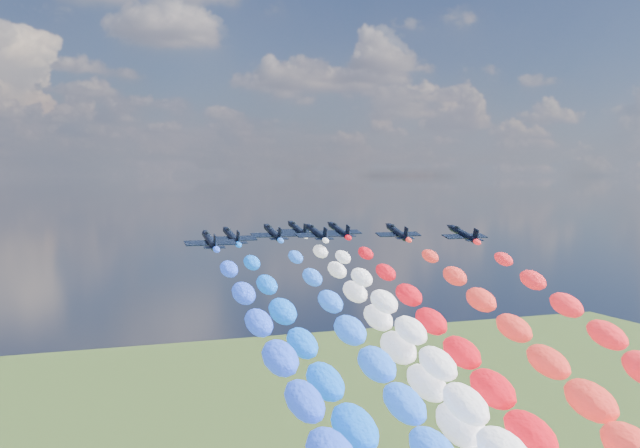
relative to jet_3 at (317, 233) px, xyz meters
name	(u,v)px	position (x,y,z in m)	size (l,w,h in m)	color
jet_0	(210,240)	(-24.88, -10.95, 0.00)	(9.31, 12.48, 2.75)	black
jet_1	(232,236)	(-18.81, -3.11, 0.00)	(9.31, 12.48, 2.75)	black
jet_2	(273,233)	(-8.46, 3.21, 0.00)	(9.31, 12.48, 2.75)	black
jet_3	(317,233)	(0.00, 0.00, 0.00)	(9.31, 12.48, 2.75)	black
jet_4	(298,229)	(-0.09, 11.81, 0.00)	(9.31, 12.48, 2.75)	black
trail_4	(442,424)	(-0.09, -52.55, -24.42)	(7.27, 125.67, 53.69)	white
jet_5	(339,230)	(7.10, 5.18, 0.00)	(9.31, 12.48, 2.75)	black
trail_5	(510,433)	(7.10, -59.17, -24.42)	(7.27, 125.67, 53.69)	red
jet_6	(397,232)	(16.31, -4.44, 0.00)	(9.31, 12.48, 2.75)	black
trail_6	(611,447)	(16.31, -68.80, -24.42)	(7.27, 125.67, 53.69)	red
jet_7	(463,234)	(26.49, -13.88, 0.00)	(9.31, 12.48, 2.75)	black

